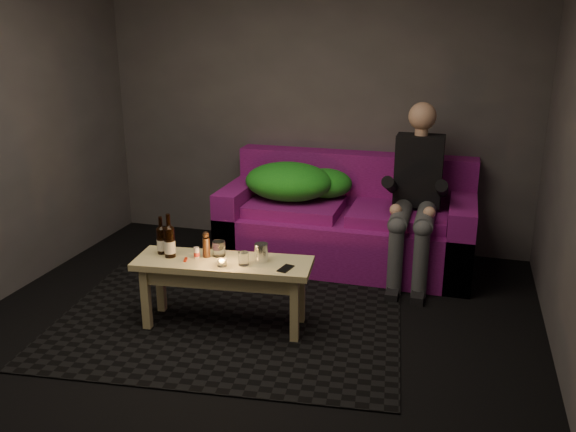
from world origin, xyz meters
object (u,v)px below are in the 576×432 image
person (416,191)px  steel_cup (261,253)px  coffee_table (223,272)px  beer_bottle_b (169,241)px  beer_bottle_a (162,240)px  sofa (347,225)px

person → steel_cup: size_ratio=11.39×
coffee_table → beer_bottle_b: (-0.38, -0.04, 0.20)m
coffee_table → beer_bottle_a: bearing=179.3°
beer_bottle_a → steel_cup: bearing=4.1°
person → coffee_table: person is taller
beer_bottle_a → steel_cup: beer_bottle_a is taller
sofa → beer_bottle_a: bearing=-126.0°
person → beer_bottle_a: bearing=-142.1°
coffee_table → beer_bottle_b: 0.43m
person → coffee_table: (-1.18, -1.28, -0.33)m
sofa → coffee_table: 1.57m
person → coffee_table: 1.77m
coffee_table → beer_bottle_a: 0.50m
person → coffee_table: bearing=-132.7°
steel_cup → sofa: bearing=76.5°
beer_bottle_a → beer_bottle_b: 0.09m
beer_bottle_b → steel_cup: beer_bottle_b is taller
sofa → coffee_table: sofa is taller
coffee_table → steel_cup: bearing=12.6°
coffee_table → beer_bottle_a: (-0.46, 0.01, 0.19)m
person → beer_bottle_a: (-1.64, -1.27, -0.15)m
beer_bottle_a → steel_cup: (0.72, 0.05, -0.04)m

